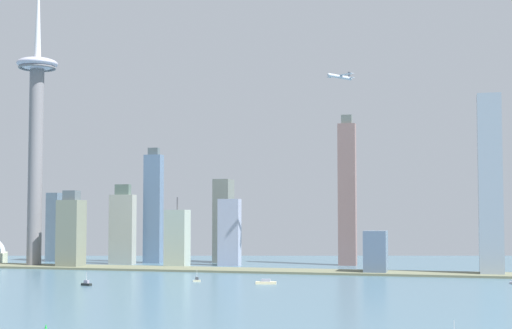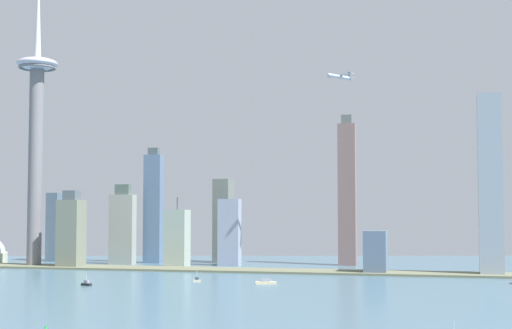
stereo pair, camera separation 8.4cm
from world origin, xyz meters
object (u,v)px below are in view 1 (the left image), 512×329
observation_tower (36,119)px  boat_5 (197,280)px  skyscraper_9 (347,193)px  skyscraper_0 (56,227)px  skyscraper_2 (376,252)px  skyscraper_6 (123,227)px  skyscraper_5 (229,232)px  boat_1 (266,282)px  channel_buoy_1 (46,326)px  skyscraper_3 (177,239)px  airplane (340,76)px  skyscraper_10 (153,207)px  skyscraper_7 (223,221)px  skyscraper_1 (490,184)px  boat_4 (86,284)px  skyscraper_4 (71,232)px

observation_tower → boat_5: size_ratio=32.20×
skyscraper_9 → skyscraper_0: bearing=-178.2°
boat_5 → skyscraper_2: bearing=-155.3°
skyscraper_2 → skyscraper_6: bearing=167.6°
observation_tower → skyscraper_5: size_ratio=4.56×
skyscraper_6 → boat_1: skyscraper_6 is taller
skyscraper_0 → channel_buoy_1: bearing=-61.7°
skyscraper_3 → airplane: size_ratio=2.30×
skyscraper_10 → channel_buoy_1: skyscraper_10 is taller
airplane → skyscraper_7: bearing=-84.3°
skyscraper_7 → skyscraper_9: (142.76, -10.80, 31.07)m
skyscraper_5 → skyscraper_7: skyscraper_7 is taller
airplane → channel_buoy_1: bearing=21.3°
boat_1 → observation_tower: bearing=145.8°
skyscraper_1 → skyscraper_6: skyscraper_1 is taller
channel_buoy_1 → airplane: 464.43m
skyscraper_10 → boat_5: size_ratio=12.84×
skyscraper_2 → airplane: bearing=134.1°
boat_1 → channel_buoy_1: bearing=-111.7°
skyscraper_1 → airplane: size_ratio=5.23×
skyscraper_0 → skyscraper_1: 494.48m
observation_tower → skyscraper_3: size_ratio=4.48×
skyscraper_5 → skyscraper_7: bearing=113.9°
skyscraper_5 → skyscraper_10: skyscraper_10 is taller
boat_1 → skyscraper_3: bearing=120.9°
boat_4 → skyscraper_5: bearing=94.5°
skyscraper_1 → skyscraper_7: skyscraper_1 is taller
skyscraper_7 → boat_1: 263.53m
skyscraper_5 → skyscraper_10: size_ratio=0.55×
boat_5 → skyscraper_4: bearing=-49.2°
skyscraper_4 → skyscraper_9: size_ratio=0.49×
skyscraper_10 → skyscraper_7: bearing=19.3°
skyscraper_4 → channel_buoy_1: size_ratio=32.76×
skyscraper_7 → boat_5: 241.34m
skyscraper_2 → skyscraper_4: size_ratio=0.50×
skyscraper_1 → skyscraper_2: 121.01m
skyscraper_10 → observation_tower: bearing=-139.9°
skyscraper_5 → skyscraper_10: (-95.52, 20.67, 26.78)m
skyscraper_6 → skyscraper_10: (25.06, 27.61, 22.07)m
skyscraper_5 → boat_5: size_ratio=7.05×
skyscraper_5 → boat_5: bearing=-82.1°
skyscraper_9 → boat_4: (-169.97, -273.49, -76.75)m
skyscraper_9 → airplane: airplane is taller
boat_1 → skyscraper_0: bearing=134.7°
skyscraper_3 → skyscraper_7: size_ratio=0.77×
skyscraper_0 → boat_4: (171.23, -262.84, -38.24)m
channel_buoy_1 → observation_tower: bearing=121.1°
skyscraper_4 → boat_5: skyscraper_4 is taller
boat_1 → boat_5: 59.87m
boat_5 → skyscraper_0: bearing=-56.6°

